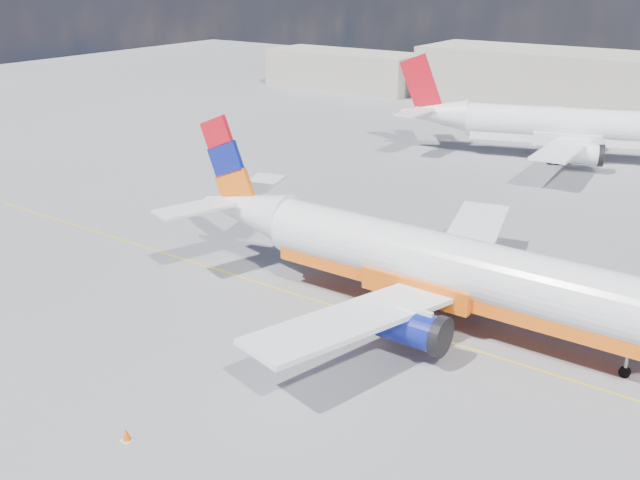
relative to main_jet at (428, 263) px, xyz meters
The scene contains 6 objects.
ground 7.70m from the main_jet, 134.54° to the right, with size 240.00×240.00×0.00m, color slate.
taxi_line 6.23m from the main_jet, 158.46° to the right, with size 70.00×0.15×0.01m, color yellow.
terminal_annex 83.57m from the main_jet, 126.60° to the left, with size 26.00×10.00×6.00m, color #A9A392.
main_jet is the anchor object (origin of this frame).
second_jet 41.49m from the main_jet, 96.64° to the left, with size 34.82×26.44×10.58m.
traffic_cone 19.04m from the main_jet, 106.26° to the right, with size 0.45×0.45×0.64m.
Camera 1 is at (21.46, -29.46, 19.55)m, focal length 40.00 mm.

